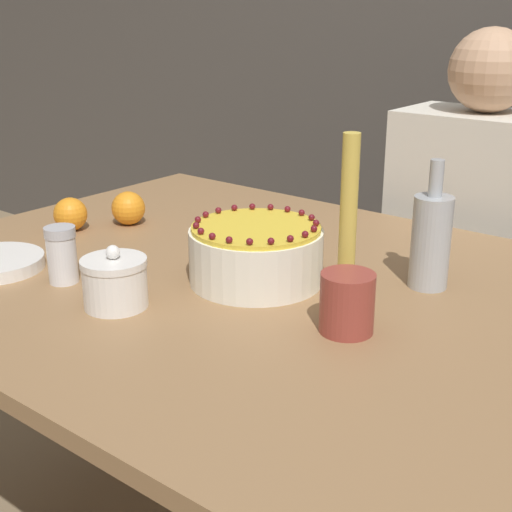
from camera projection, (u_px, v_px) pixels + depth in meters
dining_table at (276, 333)px, 1.33m from camera, size 1.54×1.06×0.74m
cake at (256, 254)px, 1.30m from camera, size 0.24×0.24×0.12m
sugar_bowl at (115, 282)px, 1.19m from camera, size 0.11×0.11×0.11m
sugar_shaker at (62, 254)px, 1.30m from camera, size 0.06×0.06×0.11m
candle at (347, 237)px, 1.17m from camera, size 0.06×0.06×0.29m
bottle at (431, 240)px, 1.26m from camera, size 0.07×0.07×0.23m
cup at (347, 303)px, 1.10m from camera, size 0.09×0.09×0.10m
orange_fruit_0 at (70, 214)px, 1.60m from camera, size 0.08×0.08×0.08m
orange_fruit_1 at (128, 208)px, 1.64m from camera, size 0.08×0.08×0.08m
person_man_blue_shirt at (467, 292)px, 1.87m from camera, size 0.40×0.34×1.18m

